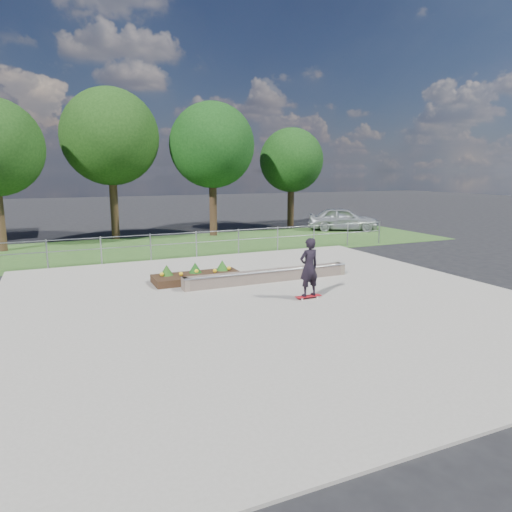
% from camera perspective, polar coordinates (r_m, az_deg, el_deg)
% --- Properties ---
extents(ground, '(120.00, 120.00, 0.00)m').
position_cam_1_polar(ground, '(13.50, 1.83, -5.73)').
color(ground, black).
rests_on(ground, ground).
extents(grass_verge, '(30.00, 8.00, 0.02)m').
position_cam_1_polar(grass_verge, '(23.66, -9.86, 1.23)').
color(grass_verge, '#2C4F1F').
rests_on(grass_verge, ground).
extents(concrete_slab, '(15.00, 15.00, 0.06)m').
position_cam_1_polar(concrete_slab, '(13.50, 1.83, -5.61)').
color(concrete_slab, gray).
rests_on(concrete_slab, ground).
extents(fence, '(20.06, 0.06, 1.20)m').
position_cam_1_polar(fence, '(20.20, -7.47, 1.89)').
color(fence, gray).
rests_on(fence, ground).
extents(tree_mid_left, '(5.25, 5.25, 8.25)m').
position_cam_1_polar(tree_mid_left, '(26.91, -17.75, 13.97)').
color(tree_mid_left, '#362315').
rests_on(tree_mid_left, ground).
extents(tree_mid_right, '(4.90, 4.90, 7.70)m').
position_cam_1_polar(tree_mid_right, '(27.12, -5.51, 13.58)').
color(tree_mid_right, black).
rests_on(tree_mid_right, ground).
extents(tree_far_right, '(4.20, 4.20, 6.60)m').
position_cam_1_polar(tree_far_right, '(30.87, 4.44, 11.83)').
color(tree_far_right, '#302013').
rests_on(tree_far_right, ground).
extents(grind_ledge, '(6.00, 0.44, 0.43)m').
position_cam_1_polar(grind_ledge, '(15.61, 1.55, -2.48)').
color(grind_ledge, brown).
rests_on(grind_ledge, concrete_slab).
extents(planter_bed, '(3.00, 1.20, 0.61)m').
position_cam_1_polar(planter_bed, '(15.84, -7.39, -2.44)').
color(planter_bed, black).
rests_on(planter_bed, concrete_slab).
extents(skateboarder, '(0.80, 0.47, 1.82)m').
position_cam_1_polar(skateboarder, '(13.47, 6.64, -1.42)').
color(skateboarder, white).
rests_on(skateboarder, concrete_slab).
extents(parked_car, '(4.73, 3.70, 1.51)m').
position_cam_1_polar(parked_car, '(29.99, 10.80, 4.58)').
color(parked_car, '#A7ABB0').
rests_on(parked_car, ground).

